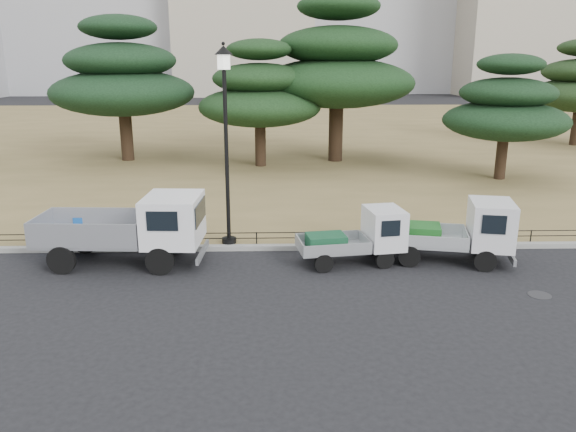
{
  "coord_description": "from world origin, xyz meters",
  "views": [
    {
      "loc": [
        -0.43,
        -14.56,
        5.98
      ],
      "look_at": [
        0.0,
        2.0,
        1.3
      ],
      "focal_mm": 35.0,
      "sensor_mm": 36.0,
      "label": 1
    }
  ],
  "objects_px": {
    "tarp_pile": "(81,232)",
    "truck_kei_rear": "(458,231)",
    "truck_large": "(131,226)",
    "truck_kei_front": "(359,237)",
    "street_lamp": "(225,114)"
  },
  "relations": [
    {
      "from": "truck_kei_front",
      "to": "truck_kei_rear",
      "type": "distance_m",
      "value": 3.0
    },
    {
      "from": "truck_large",
      "to": "tarp_pile",
      "type": "distance_m",
      "value": 2.52
    },
    {
      "from": "truck_kei_front",
      "to": "tarp_pile",
      "type": "xyz_separation_m",
      "value": [
        -8.79,
        1.53,
        -0.27
      ]
    },
    {
      "from": "truck_kei_rear",
      "to": "street_lamp",
      "type": "distance_m",
      "value": 7.93
    },
    {
      "from": "truck_large",
      "to": "truck_kei_rear",
      "type": "bearing_deg",
      "value": 2.49
    },
    {
      "from": "truck_large",
      "to": "street_lamp",
      "type": "bearing_deg",
      "value": 30.29
    },
    {
      "from": "tarp_pile",
      "to": "truck_kei_rear",
      "type": "bearing_deg",
      "value": -7.24
    },
    {
      "from": "truck_kei_rear",
      "to": "tarp_pile",
      "type": "distance_m",
      "value": 11.89
    },
    {
      "from": "truck_kei_front",
      "to": "tarp_pile",
      "type": "distance_m",
      "value": 8.93
    },
    {
      "from": "truck_kei_rear",
      "to": "truck_kei_front",
      "type": "bearing_deg",
      "value": -167.75
    },
    {
      "from": "truck_kei_front",
      "to": "street_lamp",
      "type": "bearing_deg",
      "value": 150.1
    },
    {
      "from": "truck_kei_rear",
      "to": "tarp_pile",
      "type": "xyz_separation_m",
      "value": [
        -11.79,
        1.5,
        -0.4
      ]
    },
    {
      "from": "truck_large",
      "to": "street_lamp",
      "type": "xyz_separation_m",
      "value": [
        2.78,
        1.44,
        3.16
      ]
    },
    {
      "from": "truck_kei_front",
      "to": "tarp_pile",
      "type": "relative_size",
      "value": 1.97
    },
    {
      "from": "truck_large",
      "to": "tarp_pile",
      "type": "xyz_separation_m",
      "value": [
        -1.99,
        1.41,
        -0.61
      ]
    }
  ]
}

